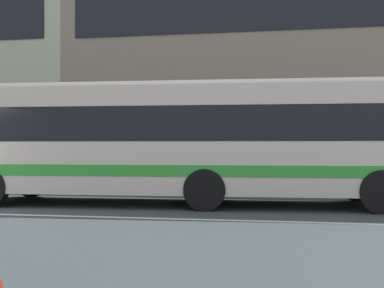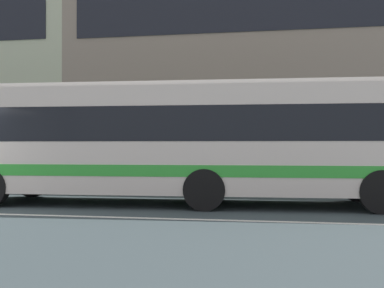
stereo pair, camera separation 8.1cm
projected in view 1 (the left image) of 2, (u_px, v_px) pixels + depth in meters
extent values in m
cube|color=#1B4819|center=(86.00, 174.00, 16.81)|extent=(16.32, 1.10, 1.08)
cube|color=gray|center=(265.00, 51.00, 25.62)|extent=(18.57, 11.25, 13.50)
cube|color=black|center=(263.00, 0.00, 20.05)|extent=(17.09, 0.04, 2.70)
cube|color=beige|center=(182.00, 141.00, 12.35)|extent=(11.57, 3.10, 2.66)
cube|color=black|center=(182.00, 126.00, 12.35)|extent=(10.89, 3.09, 0.85)
cube|color=green|center=(182.00, 168.00, 12.34)|extent=(11.34, 3.12, 0.28)
cube|color=beige|center=(182.00, 88.00, 12.35)|extent=(11.09, 2.67, 0.12)
cylinder|color=black|center=(32.00, 180.00, 14.08)|extent=(1.01, 0.33, 1.00)
cylinder|color=black|center=(205.00, 190.00, 11.08)|extent=(1.01, 0.33, 1.00)
cylinder|color=black|center=(212.00, 182.00, 13.44)|extent=(1.01, 0.33, 1.00)
cylinder|color=black|center=(381.00, 192.00, 10.60)|extent=(1.01, 0.33, 1.00)
cylinder|color=black|center=(357.00, 183.00, 12.97)|extent=(1.01, 0.33, 1.00)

